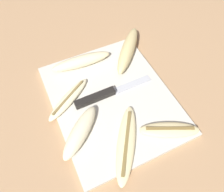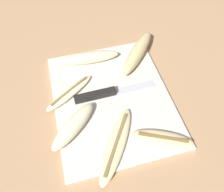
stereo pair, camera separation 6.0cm
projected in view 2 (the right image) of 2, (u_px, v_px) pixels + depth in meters
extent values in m
plane|color=tan|center=(112.00, 100.00, 0.62)|extent=(4.00, 4.00, 0.00)
cube|color=beige|center=(112.00, 99.00, 0.62)|extent=(0.39, 0.32, 0.01)
cube|color=black|center=(95.00, 95.00, 0.61)|extent=(0.02, 0.12, 0.02)
cube|color=#B7BABF|center=(135.00, 88.00, 0.63)|extent=(0.02, 0.12, 0.00)
ellipsoid|color=beige|center=(116.00, 145.00, 0.53)|extent=(0.20, 0.15, 0.02)
cube|color=olive|center=(116.00, 143.00, 0.52)|extent=(0.14, 0.10, 0.00)
ellipsoid|color=beige|center=(89.00, 58.00, 0.67)|extent=(0.05, 0.18, 0.03)
ellipsoid|color=beige|center=(163.00, 139.00, 0.54)|extent=(0.10, 0.16, 0.02)
cube|color=olive|center=(163.00, 137.00, 0.53)|extent=(0.06, 0.11, 0.00)
ellipsoid|color=#DBC684|center=(138.00, 52.00, 0.68)|extent=(0.18, 0.17, 0.04)
ellipsoid|color=beige|center=(73.00, 126.00, 0.55)|extent=(0.13, 0.14, 0.03)
ellipsoid|color=beige|center=(70.00, 93.00, 0.61)|extent=(0.11, 0.15, 0.02)
cube|color=olive|center=(69.00, 91.00, 0.60)|extent=(0.07, 0.11, 0.00)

